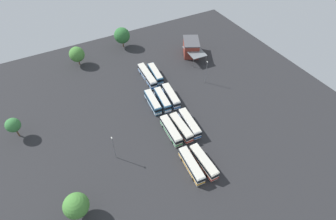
{
  "coord_description": "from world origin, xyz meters",
  "views": [
    {
      "loc": [
        -54.83,
        30.49,
        66.28
      ],
      "look_at": [
        1.67,
        0.21,
        1.57
      ],
      "focal_mm": 28.5,
      "sensor_mm": 36.0,
      "label": 1
    }
  ],
  "objects_px": {
    "bus_row1_slot2": "(171,130)",
    "bus_row3_slot1": "(147,76)",
    "bus_row2_slot0": "(171,96)",
    "tree_east_edge": "(77,54)",
    "bus_row0_slot1": "(204,162)",
    "maintenance_shelter": "(194,51)",
    "tree_west_edge": "(13,125)",
    "tree_north_edge": "(76,206)",
    "bus_row2_slot1": "(162,100)",
    "bus_row1_slot0": "(190,123)",
    "tree_northeast": "(122,35)",
    "bus_row3_slot0": "(155,74)",
    "lamp_post_far_corner": "(206,71)",
    "bus_row0_slot2": "(191,165)",
    "bus_row1_slot1": "(181,127)",
    "lamp_post_mid_lot": "(114,147)",
    "bus_row2_slot2": "(153,102)",
    "depot_building": "(191,47)"
  },
  "relations": [
    {
      "from": "bus_row1_slot2",
      "to": "bus_row3_slot1",
      "type": "bearing_deg",
      "value": -10.19
    },
    {
      "from": "bus_row2_slot0",
      "to": "tree_east_edge",
      "type": "xyz_separation_m",
      "value": [
        37.42,
        23.52,
        3.07
      ]
    },
    {
      "from": "bus_row0_slot1",
      "to": "maintenance_shelter",
      "type": "height_order",
      "value": "maintenance_shelter"
    },
    {
      "from": "tree_west_edge",
      "to": "tree_north_edge",
      "type": "bearing_deg",
      "value": -163.2
    },
    {
      "from": "maintenance_shelter",
      "to": "bus_row1_slot2",
      "type": "bearing_deg",
      "value": 138.09
    },
    {
      "from": "bus_row2_slot1",
      "to": "bus_row3_slot1",
      "type": "xyz_separation_m",
      "value": [
        14.82,
        -1.01,
        0.0
      ]
    },
    {
      "from": "bus_row0_slot1",
      "to": "bus_row1_slot0",
      "type": "bearing_deg",
      "value": -16.03
    },
    {
      "from": "bus_row0_slot1",
      "to": "tree_northeast",
      "type": "distance_m",
      "value": 70.72
    },
    {
      "from": "bus_row3_slot0",
      "to": "tree_northeast",
      "type": "distance_m",
      "value": 27.73
    },
    {
      "from": "maintenance_shelter",
      "to": "tree_north_edge",
      "type": "xyz_separation_m",
      "value": [
        -44.46,
        61.39,
        1.11
      ]
    },
    {
      "from": "lamp_post_far_corner",
      "to": "tree_northeast",
      "type": "height_order",
      "value": "lamp_post_far_corner"
    },
    {
      "from": "bus_row1_slot2",
      "to": "lamp_post_far_corner",
      "type": "xyz_separation_m",
      "value": [
        16.72,
        -24.21,
        3.37
      ]
    },
    {
      "from": "bus_row0_slot2",
      "to": "bus_row3_slot0",
      "type": "bearing_deg",
      "value": -12.78
    },
    {
      "from": "bus_row1_slot1",
      "to": "lamp_post_mid_lot",
      "type": "relative_size",
      "value": 1.21
    },
    {
      "from": "bus_row0_slot2",
      "to": "tree_east_edge",
      "type": "relative_size",
      "value": 1.45
    },
    {
      "from": "lamp_post_mid_lot",
      "to": "lamp_post_far_corner",
      "type": "bearing_deg",
      "value": -68.47
    },
    {
      "from": "bus_row2_slot0",
      "to": "bus_row2_slot2",
      "type": "xyz_separation_m",
      "value": [
        0.29,
        7.16,
        -0.0
      ]
    },
    {
      "from": "bus_row1_slot2",
      "to": "bus_row2_slot2",
      "type": "bearing_deg",
      "value": -2.53
    },
    {
      "from": "depot_building",
      "to": "tree_east_edge",
      "type": "height_order",
      "value": "tree_east_edge"
    },
    {
      "from": "bus_row1_slot0",
      "to": "tree_northeast",
      "type": "distance_m",
      "value": 56.15
    },
    {
      "from": "lamp_post_far_corner",
      "to": "bus_row1_slot0",
      "type": "bearing_deg",
      "value": 134.1
    },
    {
      "from": "bus_row0_slot2",
      "to": "depot_building",
      "type": "distance_m",
      "value": 59.21
    },
    {
      "from": "lamp_post_mid_lot",
      "to": "tree_north_edge",
      "type": "bearing_deg",
      "value": 131.1
    },
    {
      "from": "bus_row1_slot0",
      "to": "tree_east_edge",
      "type": "relative_size",
      "value": 1.46
    },
    {
      "from": "bus_row0_slot2",
      "to": "bus_row1_slot2",
      "type": "xyz_separation_m",
      "value": [
        14.06,
        -1.1,
        -0.0
      ]
    },
    {
      "from": "bus_row2_slot2",
      "to": "tree_north_edge",
      "type": "distance_m",
      "value": 42.81
    },
    {
      "from": "bus_row0_slot2",
      "to": "depot_building",
      "type": "height_order",
      "value": "depot_building"
    },
    {
      "from": "bus_row1_slot0",
      "to": "bus_row1_slot2",
      "type": "height_order",
      "value": "same"
    },
    {
      "from": "bus_row2_slot0",
      "to": "tree_west_edge",
      "type": "height_order",
      "value": "tree_west_edge"
    },
    {
      "from": "bus_row1_slot1",
      "to": "bus_row2_slot1",
      "type": "xyz_separation_m",
      "value": [
        14.41,
        -0.72,
        -0.0
      ]
    },
    {
      "from": "tree_east_edge",
      "to": "tree_west_edge",
      "type": "distance_m",
      "value": 40.08
    },
    {
      "from": "bus_row0_slot2",
      "to": "lamp_post_mid_lot",
      "type": "height_order",
      "value": "lamp_post_mid_lot"
    },
    {
      "from": "bus_row3_slot0",
      "to": "lamp_post_mid_lot",
      "type": "xyz_separation_m",
      "value": [
        -28.7,
        27.2,
        3.22
      ]
    },
    {
      "from": "bus_row2_slot2",
      "to": "tree_northeast",
      "type": "height_order",
      "value": "tree_northeast"
    },
    {
      "from": "bus_row1_slot0",
      "to": "bus_row2_slot1",
      "type": "distance_m",
      "value": 14.4
    },
    {
      "from": "bus_row0_slot2",
      "to": "lamp_post_far_corner",
      "type": "bearing_deg",
      "value": -39.43
    },
    {
      "from": "bus_row1_slot2",
      "to": "tree_northeast",
      "type": "relative_size",
      "value": 1.26
    },
    {
      "from": "bus_row2_slot0",
      "to": "lamp_post_far_corner",
      "type": "xyz_separation_m",
      "value": [
        2.5,
        -16.41,
        3.37
      ]
    },
    {
      "from": "bus_row2_slot0",
      "to": "tree_east_edge",
      "type": "height_order",
      "value": "tree_east_edge"
    },
    {
      "from": "bus_row2_slot0",
      "to": "bus_row1_slot1",
      "type": "bearing_deg",
      "value": 163.45
    },
    {
      "from": "bus_row1_slot1",
      "to": "tree_east_edge",
      "type": "relative_size",
      "value": 1.41
    },
    {
      "from": "lamp_post_mid_lot",
      "to": "tree_east_edge",
      "type": "xyz_separation_m",
      "value": [
        51.84,
        -2.92,
        -0.15
      ]
    },
    {
      "from": "bus_row1_slot1",
      "to": "tree_northeast",
      "type": "bearing_deg",
      "value": -2.27
    },
    {
      "from": "bus_row1_slot1",
      "to": "bus_row3_slot1",
      "type": "bearing_deg",
      "value": -3.38
    },
    {
      "from": "bus_row3_slot0",
      "to": "tree_north_edge",
      "type": "height_order",
      "value": "tree_north_edge"
    },
    {
      "from": "bus_row3_slot1",
      "to": "bus_row2_slot2",
      "type": "bearing_deg",
      "value": 162.41
    },
    {
      "from": "bus_row3_slot0",
      "to": "maintenance_shelter",
      "type": "height_order",
      "value": "maintenance_shelter"
    },
    {
      "from": "bus_row1_slot1",
      "to": "bus_row3_slot1",
      "type": "xyz_separation_m",
      "value": [
        29.23,
        -1.73,
        0.0
      ]
    },
    {
      "from": "bus_row0_slot1",
      "to": "tree_northeast",
      "type": "height_order",
      "value": "tree_northeast"
    },
    {
      "from": "bus_row2_slot2",
      "to": "bus_row3_slot1",
      "type": "bearing_deg",
      "value": -17.59
    }
  ]
}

